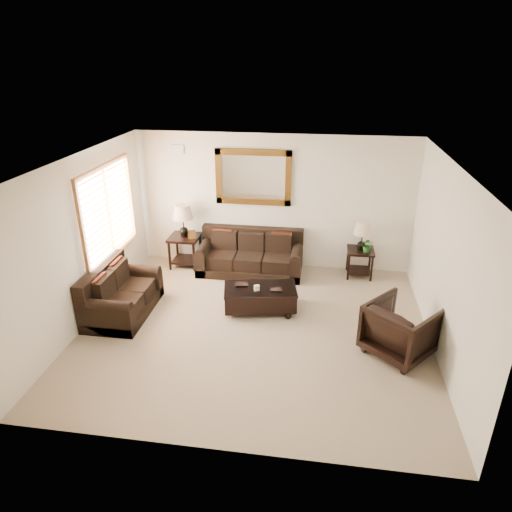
% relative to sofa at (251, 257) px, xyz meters
% --- Properties ---
extents(room, '(5.51, 5.01, 2.71)m').
position_rel_sofa_xyz_m(room, '(0.40, -2.09, 1.04)').
color(room, gray).
rests_on(room, ground).
extents(window, '(0.07, 1.96, 1.66)m').
position_rel_sofa_xyz_m(window, '(-2.30, -1.19, 1.24)').
color(window, white).
rests_on(window, room).
extents(mirror, '(1.50, 0.06, 1.10)m').
position_rel_sofa_xyz_m(mirror, '(0.00, 0.38, 1.54)').
color(mirror, '#46280E').
rests_on(mirror, room).
extents(air_vent, '(0.25, 0.02, 0.18)m').
position_rel_sofa_xyz_m(air_vent, '(-1.50, 0.39, 2.04)').
color(air_vent, '#999999').
rests_on(air_vent, room).
extents(sofa, '(2.07, 0.89, 0.85)m').
position_rel_sofa_xyz_m(sofa, '(0.00, 0.00, 0.00)').
color(sofa, black).
rests_on(sofa, room).
extents(loveseat, '(0.90, 1.51, 0.85)m').
position_rel_sofa_xyz_m(loveseat, '(-1.94, -1.93, 0.01)').
color(loveseat, black).
rests_on(loveseat, room).
extents(end_table_left, '(0.60, 0.60, 1.31)m').
position_rel_sofa_xyz_m(end_table_left, '(-1.38, 0.07, 0.55)').
color(end_table_left, black).
rests_on(end_table_left, room).
extents(end_table_right, '(0.52, 0.52, 1.13)m').
position_rel_sofa_xyz_m(end_table_right, '(2.17, 0.11, 0.43)').
color(end_table_right, black).
rests_on(end_table_right, room).
extents(coffee_table, '(1.33, 0.88, 0.52)m').
position_rel_sofa_xyz_m(coffee_table, '(0.40, -1.47, -0.05)').
color(coffee_table, black).
rests_on(coffee_table, room).
extents(armchair, '(1.19, 1.19, 0.90)m').
position_rel_sofa_xyz_m(armchair, '(2.60, -2.42, 0.14)').
color(armchair, black).
rests_on(armchair, floor).
extents(potted_plant, '(0.34, 0.35, 0.22)m').
position_rel_sofa_xyz_m(potted_plant, '(2.28, 0.02, 0.37)').
color(potted_plant, '#1E541D').
rests_on(potted_plant, end_table_right).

